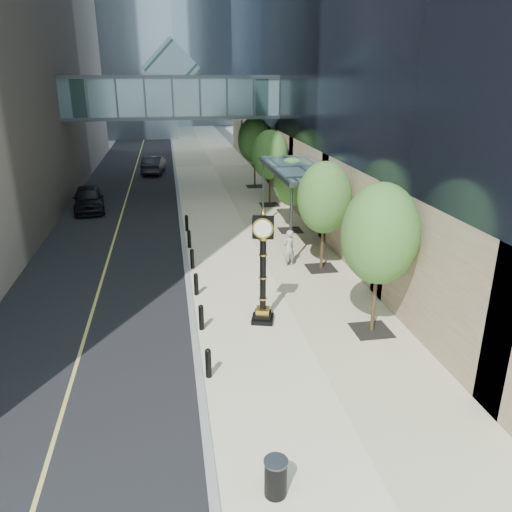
{
  "coord_description": "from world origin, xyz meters",
  "views": [
    {
      "loc": [
        -3.55,
        -12.69,
        9.15
      ],
      "look_at": [
        -0.21,
        6.49,
        2.03
      ],
      "focal_mm": 35.0,
      "sensor_mm": 36.0,
      "label": 1
    }
  ],
  "objects_px": {
    "street_clock": "(263,276)",
    "pedestrian": "(289,248)",
    "car_far": "(154,164)",
    "trash_bin": "(276,478)",
    "car_near": "(89,199)"
  },
  "relations": [
    {
      "from": "car_near",
      "to": "car_far",
      "type": "distance_m",
      "value": 14.34
    },
    {
      "from": "pedestrian",
      "to": "car_near",
      "type": "distance_m",
      "value": 17.41
    },
    {
      "from": "trash_bin",
      "to": "car_far",
      "type": "height_order",
      "value": "car_far"
    },
    {
      "from": "car_far",
      "to": "trash_bin",
      "type": "bearing_deg",
      "value": 101.89
    },
    {
      "from": "street_clock",
      "to": "pedestrian",
      "type": "distance_m",
      "value": 6.23
    },
    {
      "from": "car_far",
      "to": "pedestrian",
      "type": "bearing_deg",
      "value": 111.91
    },
    {
      "from": "car_near",
      "to": "car_far",
      "type": "xyz_separation_m",
      "value": [
        4.27,
        13.69,
        -0.02
      ]
    },
    {
      "from": "street_clock",
      "to": "trash_bin",
      "type": "xyz_separation_m",
      "value": [
        -1.29,
        -8.45,
        -1.47
      ]
    },
    {
      "from": "street_clock",
      "to": "pedestrian",
      "type": "bearing_deg",
      "value": 83.23
    },
    {
      "from": "pedestrian",
      "to": "car_far",
      "type": "distance_m",
      "value": 27.8
    },
    {
      "from": "trash_bin",
      "to": "pedestrian",
      "type": "relative_size",
      "value": 0.48
    },
    {
      "from": "trash_bin",
      "to": "car_near",
      "type": "height_order",
      "value": "car_near"
    },
    {
      "from": "pedestrian",
      "to": "car_near",
      "type": "height_order",
      "value": "pedestrian"
    },
    {
      "from": "pedestrian",
      "to": "car_near",
      "type": "bearing_deg",
      "value": -72.09
    },
    {
      "from": "trash_bin",
      "to": "street_clock",
      "type": "bearing_deg",
      "value": 81.35
    }
  ]
}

